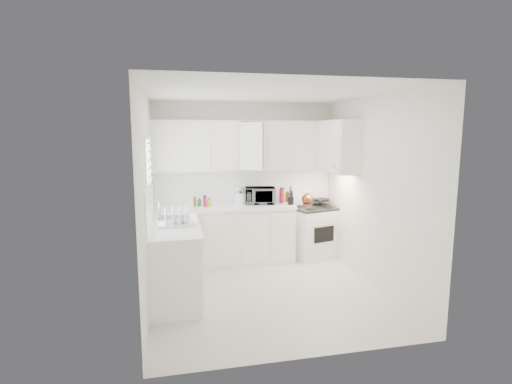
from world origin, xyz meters
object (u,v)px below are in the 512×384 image
object	(u,v)px
tea_kettle	(307,198)
dish_rack	(175,216)
stove	(314,225)
utensil_crock	(291,195)
rice_cooker	(240,197)
microwave	(260,194)

from	to	relation	value
tea_kettle	dish_rack	xyz separation A→B (m)	(-2.13, -1.03, 0.03)
stove	dish_rack	world-z (taller)	dish_rack
stove	utensil_crock	world-z (taller)	utensil_crock
stove	utensil_crock	bearing A→B (deg)	-178.61
stove	tea_kettle	size ratio (longest dim) A/B	4.81
utensil_crock	tea_kettle	bearing A→B (deg)	-6.82
tea_kettle	rice_cooker	distance (m)	1.10
stove	dish_rack	xyz separation A→B (m)	(-2.31, -1.19, 0.52)
microwave	rice_cooker	xyz separation A→B (m)	(-0.33, 0.05, -0.06)
microwave	dish_rack	world-z (taller)	microwave
utensil_crock	dish_rack	xyz separation A→B (m)	(-1.85, -1.06, -0.04)
stove	microwave	bearing A→B (deg)	161.48
microwave	dish_rack	xyz separation A→B (m)	(-1.39, -1.26, -0.04)
rice_cooker	stove	bearing A→B (deg)	-18.17
tea_kettle	microwave	bearing A→B (deg)	169.44
utensil_crock	rice_cooker	bearing A→B (deg)	163.19
rice_cooker	utensil_crock	bearing A→B (deg)	-29.83
stove	utensil_crock	distance (m)	0.73
stove	rice_cooker	world-z (taller)	rice_cooker
tea_kettle	dish_rack	distance (m)	2.36
rice_cooker	utensil_crock	size ratio (longest dim) A/B	0.67
microwave	rice_cooker	distance (m)	0.34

